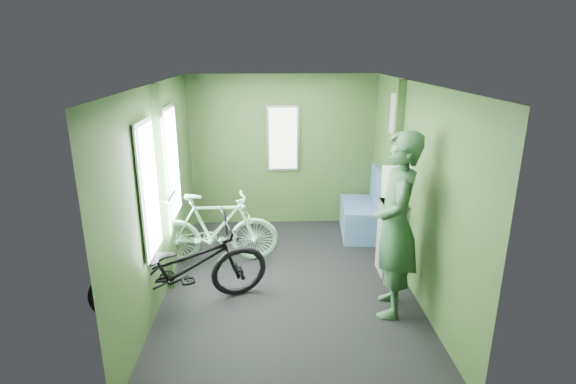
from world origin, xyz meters
The scene contains 6 objects.
room centered at (-0.04, 0.04, 1.44)m, with size 4.00×4.02×2.31m.
bicycle_black centered at (-1.12, -0.49, 0.00)m, with size 0.64×1.85×0.97m, color black.
bicycle_mint centered at (-0.90, 0.57, 0.00)m, with size 0.45×1.60×0.96m, color #8BCBA3.
passenger centered at (1.05, -0.60, 0.96)m, with size 0.59×0.79×1.91m.
waste_box centered at (1.26, 0.24, 0.46)m, with size 0.27×0.38×0.91m, color gray.
bench_seat centered at (1.15, 1.45, 0.29)m, with size 0.60×0.98×1.00m.
Camera 1 is at (-0.20, -4.71, 2.63)m, focal length 28.00 mm.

